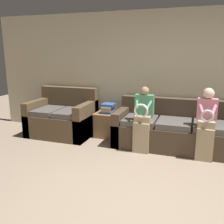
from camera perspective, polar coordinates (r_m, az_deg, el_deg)
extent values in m
plane|color=gray|center=(3.02, 5.68, -21.96)|extent=(14.00, 14.00, 0.00)
cube|color=#BCB293|center=(5.12, 12.96, 7.90)|extent=(7.92, 0.06, 2.55)
cube|color=#473828|center=(4.82, 13.94, -5.40)|extent=(2.20, 0.90, 0.43)
cube|color=#473828|center=(5.04, 14.59, 0.58)|extent=(2.20, 0.20, 0.44)
cube|color=#473828|center=(4.96, 2.22, -3.11)|extent=(0.16, 0.90, 0.66)
cube|color=#514C47|center=(4.73, 6.46, -1.98)|extent=(0.59, 0.66, 0.11)
cube|color=#514C47|center=(4.65, 14.02, -2.60)|extent=(0.59, 0.66, 0.11)
cube|color=#514C47|center=(4.64, 21.74, -3.19)|extent=(0.59, 0.66, 0.11)
cube|color=brown|center=(5.49, -11.35, -2.73)|extent=(1.32, 0.95, 0.47)
cube|color=brown|center=(5.69, -9.69, 3.06)|extent=(1.32, 0.20, 0.52)
cube|color=brown|center=(5.76, -16.41, -0.91)|extent=(0.16, 0.95, 0.73)
cube|color=brown|center=(5.19, -5.86, -1.98)|extent=(0.16, 0.95, 0.73)
cube|color=#514C47|center=(5.46, -14.28, 0.19)|extent=(0.47, 0.71, 0.11)
cube|color=#514C47|center=(5.21, -9.66, -0.22)|extent=(0.47, 0.71, 0.11)
cube|color=tan|center=(4.45, 6.65, -5.94)|extent=(0.28, 0.10, 0.54)
cube|color=tan|center=(4.48, 7.15, -1.42)|extent=(0.28, 0.28, 0.11)
cube|color=#4C8E66|center=(4.50, 7.42, 1.68)|extent=(0.33, 0.14, 0.36)
sphere|color=#A37A5B|center=(4.45, 7.51, 4.80)|extent=(0.15, 0.15, 0.15)
torus|color=white|center=(4.25, 6.66, 0.27)|extent=(0.25, 0.04, 0.25)
cylinder|color=#4C8E66|center=(4.38, 5.69, 1.78)|extent=(0.12, 0.31, 0.21)
cylinder|color=#4C8E66|center=(4.34, 8.46, 1.59)|extent=(0.12, 0.31, 0.21)
cube|color=tan|center=(4.37, 20.38, -7.10)|extent=(0.27, 0.10, 0.54)
cube|color=tan|center=(4.40, 20.69, -2.49)|extent=(0.27, 0.28, 0.11)
cube|color=#D17A8E|center=(4.42, 20.92, 0.65)|extent=(0.32, 0.14, 0.35)
sphere|color=beige|center=(4.37, 21.21, 3.98)|extent=(0.18, 0.18, 0.18)
torus|color=silver|center=(4.17, 20.96, -0.85)|extent=(0.20, 0.04, 0.20)
cylinder|color=#D17A8E|center=(4.28, 19.71, 0.72)|extent=(0.13, 0.31, 0.20)
cylinder|color=#D17A8E|center=(4.29, 22.29, 0.52)|extent=(0.13, 0.31, 0.20)
cube|color=olive|center=(5.29, -0.87, -2.86)|extent=(0.50, 0.47, 0.51)
cube|color=#9A724A|center=(5.22, -0.88, -0.27)|extent=(0.52, 0.49, 0.02)
cube|color=#33569E|center=(5.23, -0.92, 0.10)|extent=(0.22, 0.29, 0.04)
cube|color=gray|center=(5.21, -0.94, 0.58)|extent=(0.20, 0.28, 0.05)
cube|color=gray|center=(5.19, -0.91, 1.07)|extent=(0.20, 0.31, 0.04)
cube|color=#33569E|center=(5.19, -0.79, 1.62)|extent=(0.25, 0.25, 0.06)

